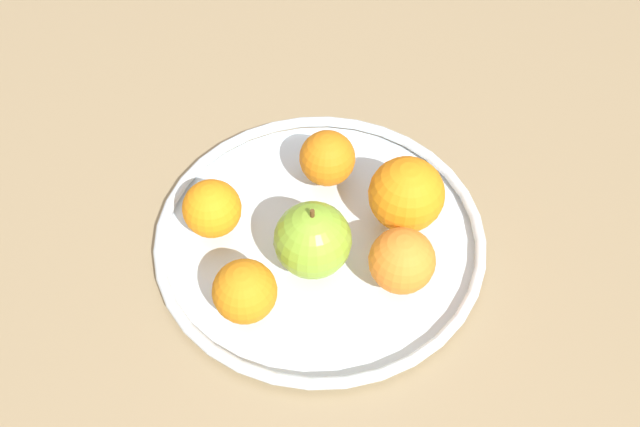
# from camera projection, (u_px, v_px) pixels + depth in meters

# --- Properties ---
(ground_plane) EXTENTS (1.45, 1.45, 0.04)m
(ground_plane) POSITION_uv_depth(u_px,v_px,m) (320.00, 252.00, 0.77)
(ground_plane) COLOR #95805B
(fruit_bowl) EXTENTS (0.35, 0.35, 0.02)m
(fruit_bowl) POSITION_uv_depth(u_px,v_px,m) (320.00, 236.00, 0.75)
(fruit_bowl) COLOR silver
(fruit_bowl) RESTS_ON ground_plane
(apple) EXTENTS (0.08, 0.08, 0.09)m
(apple) POSITION_uv_depth(u_px,v_px,m) (313.00, 240.00, 0.69)
(apple) COLOR #84B22F
(apple) RESTS_ON fruit_bowl
(orange_back_right) EXTENTS (0.06, 0.06, 0.06)m
(orange_back_right) POSITION_uv_depth(u_px,v_px,m) (212.00, 209.00, 0.72)
(orange_back_right) COLOR orange
(orange_back_right) RESTS_ON fruit_bowl
(orange_front_right) EXTENTS (0.06, 0.06, 0.06)m
(orange_front_right) POSITION_uv_depth(u_px,v_px,m) (246.00, 292.00, 0.66)
(orange_front_right) COLOR orange
(orange_front_right) RESTS_ON fruit_bowl
(orange_back_left) EXTENTS (0.07, 0.07, 0.07)m
(orange_back_left) POSITION_uv_depth(u_px,v_px,m) (402.00, 260.00, 0.68)
(orange_back_left) COLOR orange
(orange_back_left) RESTS_ON fruit_bowl
(orange_front_left) EXTENTS (0.06, 0.06, 0.06)m
(orange_front_left) POSITION_uv_depth(u_px,v_px,m) (327.00, 158.00, 0.76)
(orange_front_left) COLOR orange
(orange_front_left) RESTS_ON fruit_bowl
(orange_center) EXTENTS (0.08, 0.08, 0.08)m
(orange_center) POSITION_uv_depth(u_px,v_px,m) (406.00, 194.00, 0.72)
(orange_center) COLOR orange
(orange_center) RESTS_ON fruit_bowl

